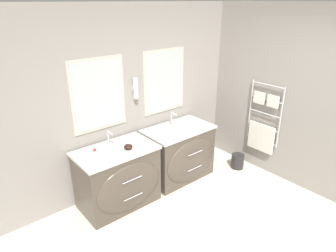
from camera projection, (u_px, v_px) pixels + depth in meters
wall_back at (137, 99)px, 4.31m from camera, size 5.01×0.15×2.60m
wall_right at (277, 96)px, 4.50m from camera, size 0.13×4.17×2.60m
vanity_left at (119, 178)px, 4.00m from camera, size 1.05×0.70×0.83m
vanity_right at (180, 153)px, 4.64m from camera, size 1.05×0.70×0.83m
faucet_left at (109, 138)px, 3.93m from camera, size 0.17×0.13×0.21m
faucet_right at (172, 119)px, 4.58m from camera, size 0.17×0.13×0.21m
toiletry_bottle at (95, 155)px, 3.57m from camera, size 0.06×0.06×0.16m
amenity_bowl at (128, 147)px, 3.87m from camera, size 0.11×0.11×0.07m
waste_bin at (238, 161)px, 5.02m from camera, size 0.21×0.21×0.24m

